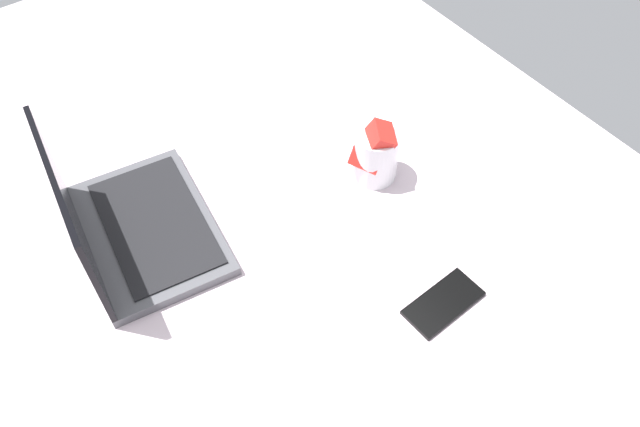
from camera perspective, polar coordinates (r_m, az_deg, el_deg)
bed_mattress at (r=133.93cm, az=-5.66°, el=-0.52°), size 180.00×140.00×18.00cm
laptop at (r=120.51cm, az=-16.63°, el=-0.97°), size 35.70×27.08×23.00cm
snack_cup at (r=125.32cm, az=4.90°, el=5.32°), size 9.36×10.51×14.16cm
cell_phone at (r=113.04cm, az=10.84°, el=-7.78°), size 7.68×14.40×0.80cm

